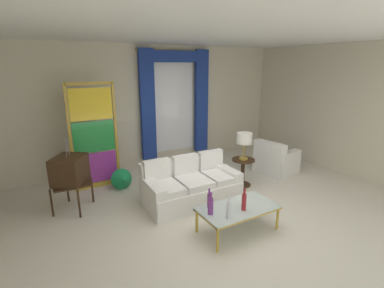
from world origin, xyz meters
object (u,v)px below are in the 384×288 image
Objects in this scene: couch_white_long at (189,185)px; stained_glass_divider at (94,139)px; bottle_amber_squat at (229,209)px; coffee_table at (238,209)px; bottle_blue_decanter at (244,201)px; armchair_white at (275,161)px; table_lamp_brass at (244,139)px; bottle_crystal_tall at (209,200)px; peacock_figurine at (123,180)px; round_side_table at (243,170)px; bottle_ruby_flask at (211,205)px; vintage_tv at (70,171)px.

stained_glass_divider reaches higher than couch_white_long.
coffee_table is at bearing 29.81° from bottle_amber_squat.
bottle_amber_squat is 0.16× the size of stained_glass_divider.
armchair_white is at bearing 35.06° from bottle_blue_decanter.
table_lamp_brass is at bearing -28.65° from stained_glass_divider.
bottle_crystal_tall is (-0.41, 0.33, -0.02)m from bottle_blue_decanter.
couch_white_long reaches higher than peacock_figurine.
armchair_white is at bearing 5.84° from couch_white_long.
armchair_white is 1.58× the size of round_side_table.
bottle_amber_squat reaches higher than coffee_table.
bottle_ruby_flask is (-0.09, -0.18, 0.02)m from bottle_crystal_tall.
bottle_ruby_flask reaches higher than coffee_table.
coffee_table is 2.05× the size of round_side_table.
armchair_white reaches higher than bottle_blue_decanter.
armchair_white is (2.85, 1.51, -0.26)m from bottle_ruby_flask.
bottle_blue_decanter is 1.00× the size of bottle_amber_squat.
couch_white_long is at bearing -47.80° from stained_glass_divider.
coffee_table is 3.45× the size of bottle_blue_decanter.
stained_glass_divider reaches higher than vintage_tv.
bottle_ruby_flask is 0.26× the size of vintage_tv.
stained_glass_divider is at bearing 151.35° from table_lamp_brass.
coffee_table is at bearing -61.60° from stained_glass_divider.
bottle_blue_decanter is 1.01× the size of bottle_ruby_flask.
bottle_amber_squat is at bearing -54.29° from bottle_ruby_flask.
bottle_crystal_tall is 0.33× the size of armchair_white.
armchair_white is (4.49, -0.48, -0.44)m from vintage_tv.
bottle_blue_decanter is 0.16× the size of stained_glass_divider.
bottle_blue_decanter is 1.87m from round_side_table.
bottle_blue_decanter is 3.34m from stained_glass_divider.
bottle_crystal_tall is 0.21m from bottle_ruby_flask.
stained_glass_divider reaches higher than peacock_figurine.
round_side_table is (1.18, 1.44, -0.20)m from bottle_blue_decanter.
bottle_crystal_tall is at bearing -66.47° from stained_glass_divider.
round_side_table is at bearing -24.41° from peacock_figurine.
stained_glass_divider is 3.09m from table_lamp_brass.
bottle_crystal_tall is 2.51m from vintage_tv.
bottle_ruby_flask is at bearing 125.71° from bottle_amber_squat.
couch_white_long is 1.89× the size of armchair_white.
armchair_white reaches higher than round_side_table.
vintage_tv is 2.24× the size of peacock_figurine.
vintage_tv is 1.19m from peacock_figurine.
round_side_table is (-1.18, -0.21, 0.07)m from armchair_white.
round_side_table is (1.68, 1.29, -0.20)m from bottle_ruby_flask.
stained_glass_divider is at bearing 113.53° from bottle_crystal_tall.
bottle_ruby_flask is at bearing -105.54° from couch_white_long.
bottle_crystal_tall reaches higher than peacock_figurine.
couch_white_long is at bearing -178.22° from round_side_table.
round_side_table is (2.30, -1.04, 0.14)m from peacock_figurine.
bottle_ruby_flask is 2.17m from table_lamp_brass.
stained_glass_divider is (-1.13, 2.59, 0.52)m from bottle_crystal_tall.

